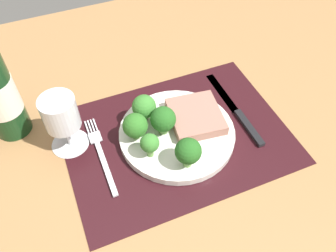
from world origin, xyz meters
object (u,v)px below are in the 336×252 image
plate (177,134)px  wine_glass (61,117)px  steak (196,116)px  knife (238,113)px  fork (101,154)px

plate → wine_glass: bearing=162.2°
steak → knife: steak is taller
wine_glass → steak: bearing=-11.8°
plate → fork: 15.52cm
steak → fork: steak is taller
knife → wine_glass: wine_glass is taller
wine_glass → plate: bearing=-17.8°
plate → knife: plate is taller
steak → wine_glass: (-25.01, 5.21, 5.27)cm
fork → wine_glass: 10.45cm
plate → wine_glass: 22.54cm
steak → fork: size_ratio=0.57×
steak → fork: bearing=179.7°
knife → fork: bearing=177.8°
fork → wine_glass: wine_glass is taller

